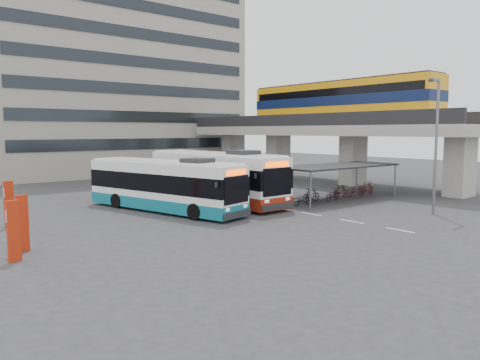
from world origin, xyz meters
TOP-DOWN VIEW (x-y plane):
  - ground at (0.00, 0.00)m, footprint 120.00×120.00m
  - viaduct at (17.00, 10.98)m, footprint 8.00×32.00m
  - bike_shelter at (8.47, 3.00)m, footprint 10.00×4.00m
  - office_block at (6.00, 36.00)m, footprint 30.00×15.00m
  - road_markings at (2.50, -3.00)m, footprint 0.15×7.60m
  - bus_main at (0.90, 7.77)m, footprint 2.92×12.81m
  - bus_teal at (-3.81, 6.72)m, footprint 5.14×11.85m
  - pedestrian at (-3.31, 4.80)m, footprint 0.43×0.64m
  - lamp_post at (8.16, -4.68)m, footprint 1.42×0.33m
  - sign_totem_south at (-14.17, 0.23)m, footprint 0.52×0.22m
  - sign_totem_mid at (-13.51, 1.57)m, footprint 0.52×0.23m
  - sign_totem_north at (-12.67, 7.39)m, footprint 0.52×0.31m

SIDE VIEW (x-z plane):
  - ground at x=0.00m, z-range 0.00..0.00m
  - road_markings at x=2.50m, z-range 0.00..0.01m
  - pedestrian at x=-3.31m, z-range 0.00..1.69m
  - sign_totem_south at x=-14.17m, z-range 0.04..2.43m
  - sign_totem_mid at x=-13.51m, z-range 0.04..2.44m
  - sign_totem_north at x=-12.67m, z-range 0.04..2.49m
  - bike_shelter at x=8.47m, z-range 0.17..2.71m
  - bus_teal at x=-3.81m, z-range -0.12..3.30m
  - bus_main at x=0.90m, z-range -0.13..3.64m
  - lamp_post at x=8.16m, z-range 0.57..8.66m
  - viaduct at x=17.00m, z-range 1.39..11.07m
  - office_block at x=6.00m, z-range 0.00..25.00m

